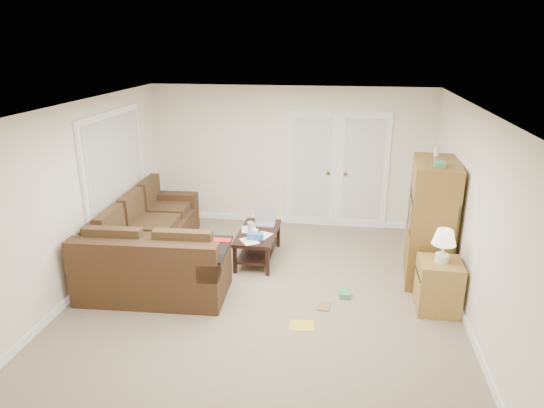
% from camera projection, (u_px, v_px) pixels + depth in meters
% --- Properties ---
extents(floor, '(5.50, 5.50, 0.00)m').
position_uv_depth(floor, '(265.00, 294.00, 6.51)').
color(floor, gray).
rests_on(floor, ground).
extents(ceiling, '(5.00, 5.50, 0.02)m').
position_uv_depth(ceiling, '(264.00, 107.00, 5.70)').
color(ceiling, white).
rests_on(ceiling, wall_back).
extents(wall_left, '(0.02, 5.50, 2.50)m').
position_uv_depth(wall_left, '(80.00, 198.00, 6.46)').
color(wall_left, white).
rests_on(wall_left, floor).
extents(wall_right, '(0.02, 5.50, 2.50)m').
position_uv_depth(wall_right, '(472.00, 217.00, 5.76)').
color(wall_right, white).
rests_on(wall_right, floor).
extents(wall_back, '(5.00, 0.02, 2.50)m').
position_uv_depth(wall_back, '(290.00, 157.00, 8.68)').
color(wall_back, white).
rests_on(wall_back, floor).
extents(wall_front, '(5.00, 0.02, 2.50)m').
position_uv_depth(wall_front, '(204.00, 329.00, 3.53)').
color(wall_front, white).
rests_on(wall_front, floor).
extents(baseboards, '(5.00, 5.50, 0.10)m').
position_uv_depth(baseboards, '(265.00, 291.00, 6.49)').
color(baseboards, silver).
rests_on(baseboards, floor).
extents(french_doors, '(1.80, 0.05, 2.13)m').
position_uv_depth(french_doors, '(337.00, 171.00, 8.60)').
color(french_doors, silver).
rests_on(french_doors, floor).
extents(window_left, '(0.05, 1.92, 1.42)m').
position_uv_depth(window_left, '(114.00, 158.00, 7.29)').
color(window_left, silver).
rests_on(window_left, wall_left).
extents(sectional_sofa, '(2.09, 2.96, 0.90)m').
position_uv_depth(sectional_sofa, '(151.00, 248.00, 7.09)').
color(sectional_sofa, '#412B19').
rests_on(sectional_sofa, floor).
extents(coffee_table, '(0.58, 1.14, 0.77)m').
position_uv_depth(coffee_table, '(258.00, 244.00, 7.50)').
color(coffee_table, black).
rests_on(coffee_table, floor).
extents(tv_armoire, '(0.68, 1.12, 1.84)m').
position_uv_depth(tv_armoire, '(431.00, 221.00, 6.72)').
color(tv_armoire, brown).
rests_on(tv_armoire, floor).
extents(side_cabinet, '(0.52, 0.52, 1.09)m').
position_uv_depth(side_cabinet, '(439.00, 282.00, 6.02)').
color(side_cabinet, olive).
rests_on(side_cabinet, floor).
extents(space_heater, '(0.12, 0.10, 0.28)m').
position_uv_depth(space_heater, '(409.00, 227.00, 8.46)').
color(space_heater, silver).
rests_on(space_heater, floor).
extents(floor_magazine, '(0.31, 0.25, 0.01)m').
position_uv_depth(floor_magazine, '(302.00, 325.00, 5.80)').
color(floor_magazine, yellow).
rests_on(floor_magazine, floor).
extents(floor_greenbox, '(0.15, 0.20, 0.08)m').
position_uv_depth(floor_greenbox, '(345.00, 294.00, 6.45)').
color(floor_greenbox, '#419057').
rests_on(floor_greenbox, floor).
extents(floor_book, '(0.18, 0.23, 0.02)m').
position_uv_depth(floor_book, '(318.00, 306.00, 6.22)').
color(floor_book, olive).
rests_on(floor_book, floor).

